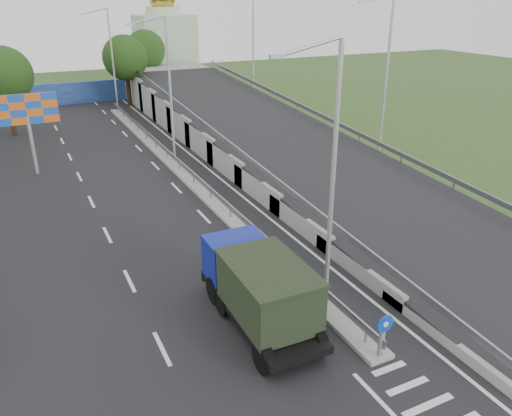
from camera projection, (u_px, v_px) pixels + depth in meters
ground at (426, 404)px, 15.17m from camera, size 160.00×160.00×0.00m
road_surface at (153, 198)px, 30.48m from camera, size 26.00×90.00×0.04m
median at (180, 171)px, 34.95m from camera, size 1.00×44.00×0.20m
overpass_ramp at (274, 135)px, 37.33m from camera, size 10.00×50.00×3.50m
median_guardrail at (179, 162)px, 34.70m from camera, size 0.09×44.00×0.71m
sign_bollard at (383, 336)px, 16.56m from camera, size 0.64×0.23×1.67m
lamp_post_near at (329, 166)px, 17.88m from camera, size 2.74×0.18×10.08m
lamp_post_mid at (167, 84)px, 34.40m from camera, size 2.74×0.18×10.08m
lamp_post_far at (110, 55)px, 50.91m from camera, size 2.74×0.18×10.08m
blue_wall at (67, 94)px, 56.03m from camera, size 30.00×0.50×2.40m
church at (165, 44)px, 66.66m from camera, size 7.00×7.00×13.80m
billboard at (27, 114)px, 33.02m from camera, size 4.00×0.24×5.50m
tree_left_mid at (4, 75)px, 42.13m from camera, size 4.80×4.80×7.60m
tree_median_far at (125, 58)px, 53.57m from camera, size 4.80×4.80×7.60m
tree_ramp_far at (145, 50)px, 60.97m from camera, size 4.80×4.80×7.60m
dump_truck at (259, 286)px, 18.37m from camera, size 2.60×6.50×2.85m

